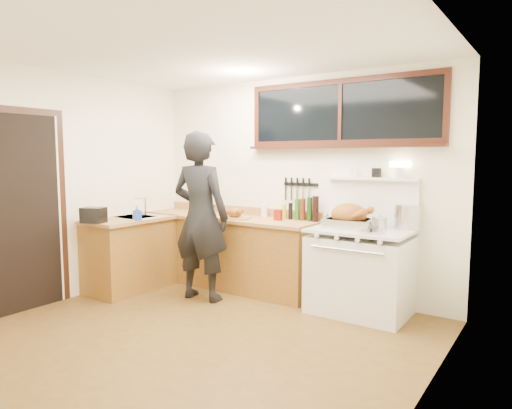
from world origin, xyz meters
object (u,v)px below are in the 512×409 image
Objects in this scene: cutting_board at (235,214)px; man at (201,216)px; vintage_stove at (360,269)px; roast_turkey at (349,218)px.

man is at bearing -105.54° from cutting_board.
vintage_stove is 1.87m from man.
vintage_stove reaches higher than roast_turkey.
vintage_stove is at bearing 3.88° from cutting_board.
man is at bearing -161.15° from vintage_stove.
vintage_stove is 3.68× the size of cutting_board.
man is 4.44× the size of cutting_board.
cutting_board is at bearing -176.22° from roast_turkey.
man reaches higher than cutting_board.
man reaches higher than roast_turkey.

